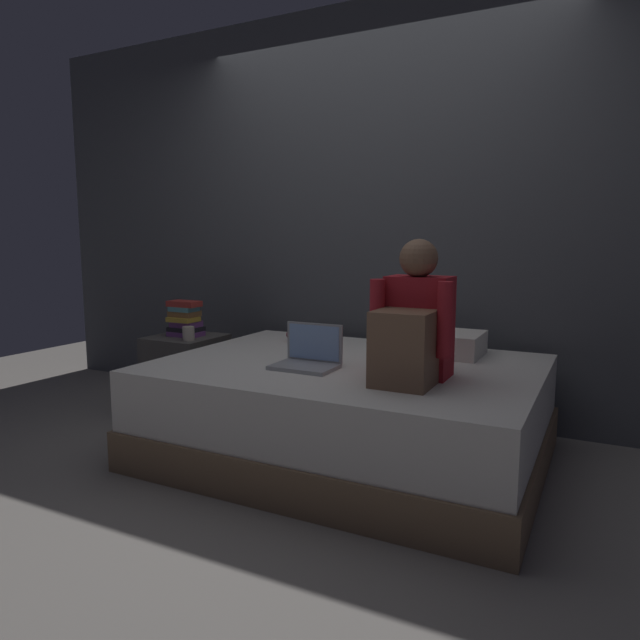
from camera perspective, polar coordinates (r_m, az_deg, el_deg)
name	(u,v)px	position (r m, az deg, el deg)	size (l,w,h in m)	color
ground_plane	(289,469)	(3.05, -3.16, -14.62)	(8.00, 8.00, 0.00)	gray
wall_back	(377,213)	(3.90, 5.73, 10.58)	(5.60, 0.10, 2.70)	#4C4F54
bed	(348,410)	(3.13, 2.82, -9.00)	(2.00, 1.50, 0.52)	#7A6047
nightstand	(187,375)	(3.99, -13.19, -5.35)	(0.44, 0.46, 0.53)	#474442
person_sitting	(413,327)	(2.68, 9.29, -0.68)	(0.39, 0.44, 0.66)	#B21E28
laptop	(308,357)	(2.93, -1.18, -3.68)	(0.32, 0.23, 0.22)	#9EA0A5
pillow	(432,342)	(3.36, 11.14, -2.17)	(0.56, 0.36, 0.13)	silver
book_stack	(185,319)	(3.93, -13.35, 0.07)	(0.22, 0.17, 0.24)	#703D84
mug	(189,334)	(3.75, -13.00, -1.33)	(0.08, 0.08, 0.09)	#BCB2A3
clothes_pile	(304,334)	(3.66, -1.59, -1.42)	(0.24, 0.17, 0.11)	#8E3D47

